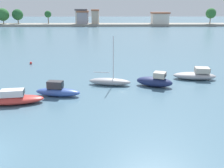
# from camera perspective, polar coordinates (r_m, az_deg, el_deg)

# --- Properties ---
(moored_boat_2) EXTENTS (5.74, 2.68, 1.38)m
(moored_boat_2) POSITION_cam_1_polar(r_m,az_deg,el_deg) (26.00, -20.86, -3.06)
(moored_boat_2) COLOR #C63833
(moored_boat_2) RESTS_ON ground
(moored_boat_3) EXTENTS (4.78, 2.09, 1.57)m
(moored_boat_3) POSITION_cam_1_polar(r_m,az_deg,el_deg) (26.91, -11.90, -1.49)
(moored_boat_3) COLOR #3856A8
(moored_boat_3) RESTS_ON ground
(moored_boat_4) EXTENTS (5.05, 2.32, 5.65)m
(moored_boat_4) POSITION_cam_1_polar(r_m,az_deg,el_deg) (29.96, -0.50, 0.58)
(moored_boat_4) COLOR #9E9EA3
(moored_boat_4) RESTS_ON ground
(moored_boat_5) EXTENTS (4.43, 3.09, 1.72)m
(moored_boat_5) POSITION_cam_1_polar(r_m,az_deg,el_deg) (29.79, 9.44, 0.67)
(moored_boat_5) COLOR navy
(moored_boat_5) RESTS_ON ground
(moored_boat_6) EXTENTS (5.41, 2.67, 1.53)m
(moored_boat_6) POSITION_cam_1_polar(r_m,az_deg,el_deg) (33.89, 17.92, 1.90)
(moored_boat_6) COLOR #9E9EA3
(moored_boat_6) RESTS_ON ground
(mooring_buoy_2) EXTENTS (0.39, 0.39, 0.39)m
(mooring_buoy_2) POSITION_cam_1_polar(r_m,az_deg,el_deg) (42.61, -17.43, 4.43)
(mooring_buoy_2) COLOR red
(mooring_buoy_2) RESTS_ON ground
(distant_shoreline) EXTENTS (125.30, 9.76, 7.58)m
(distant_shoreline) POSITION_cam_1_polar(r_m,az_deg,el_deg) (118.58, -6.23, 13.74)
(distant_shoreline) COLOR gray
(distant_shoreline) RESTS_ON ground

